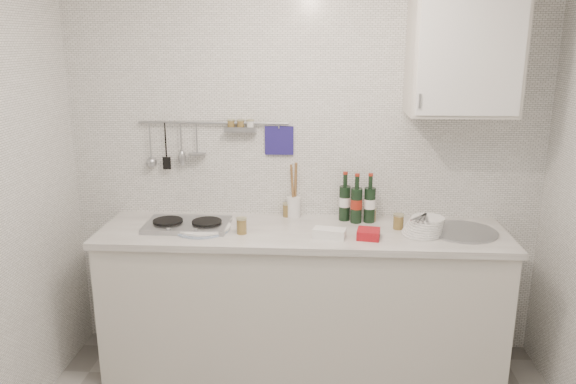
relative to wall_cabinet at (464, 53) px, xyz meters
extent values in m
cube|color=silver|center=(-0.90, 0.18, -0.70)|extent=(3.00, 0.02, 2.50)
cube|color=beige|center=(-0.90, -0.12, -1.51)|extent=(2.40, 0.60, 0.88)
cube|color=silver|center=(-0.90, -0.12, -1.05)|extent=(2.44, 0.64, 0.04)
cube|color=black|center=(-0.90, -0.10, -1.90)|extent=(2.34, 0.52, 0.10)
cube|color=#93969B|center=(-1.60, -0.12, -1.01)|extent=(0.50, 0.32, 0.03)
cylinder|color=black|center=(-1.72, -0.12, -0.99)|extent=(0.18, 0.18, 0.01)
cylinder|color=black|center=(-1.48, -0.12, -0.99)|extent=(0.18, 0.18, 0.01)
cylinder|color=#93969B|center=(0.05, -0.12, -1.02)|extent=(0.40, 0.40, 0.02)
cylinder|color=#93969B|center=(0.05, -0.12, -1.08)|extent=(0.34, 0.34, 0.10)
cylinder|color=#93969B|center=(-1.47, 0.15, -0.43)|extent=(0.95, 0.02, 0.02)
cube|color=navy|center=(-1.06, 0.17, -0.54)|extent=(0.18, 0.02, 0.18)
cube|color=beige|center=(0.00, 0.01, 0.00)|extent=(0.60, 0.35, 0.70)
cube|color=white|center=(0.00, -0.18, 0.00)|extent=(0.56, 0.01, 0.66)
cylinder|color=#93969B|center=(-0.26, -0.19, -0.25)|extent=(0.01, 0.01, 0.08)
cylinder|color=#517AB8|center=(-1.50, -0.17, -1.02)|extent=(0.33, 0.33, 0.01)
cylinder|color=#517AB8|center=(-1.49, -0.16, -1.01)|extent=(0.33, 0.33, 0.01)
cylinder|color=white|center=(-0.20, -0.17, -1.02)|extent=(0.23, 0.23, 0.01)
cylinder|color=white|center=(-0.19, -0.16, -1.01)|extent=(0.23, 0.23, 0.01)
cylinder|color=white|center=(-0.19, -0.16, -1.00)|extent=(0.22, 0.22, 0.01)
cylinder|color=white|center=(-0.18, -0.15, -0.99)|extent=(0.21, 0.21, 0.01)
cylinder|color=white|center=(-0.18, -0.15, -0.97)|extent=(0.21, 0.21, 0.01)
cylinder|color=white|center=(-0.17, -0.15, -0.96)|extent=(0.20, 0.20, 0.01)
cylinder|color=white|center=(-0.17, -0.14, -0.95)|extent=(0.20, 0.20, 0.01)
cylinder|color=white|center=(-0.16, -0.14, -0.94)|extent=(0.19, 0.19, 0.01)
cube|color=white|center=(-0.74, -0.25, -1.00)|extent=(0.20, 0.13, 0.05)
cube|color=red|center=(-0.52, -0.25, -1.00)|extent=(0.14, 0.14, 0.05)
cylinder|color=white|center=(-0.97, 0.13, -0.96)|extent=(0.09, 0.09, 0.13)
cylinder|color=brown|center=(-0.95, 0.13, -0.80)|extent=(0.03, 0.07, 0.26)
cylinder|color=brown|center=(-0.98, 0.14, -0.81)|extent=(0.04, 0.05, 0.24)
cylinder|color=brown|center=(-1.01, 0.13, -0.99)|extent=(0.05, 0.05, 0.08)
cylinder|color=tan|center=(-1.01, 0.13, -0.94)|extent=(0.06, 0.06, 0.01)
cylinder|color=brown|center=(-0.48, 0.07, -0.99)|extent=(0.06, 0.06, 0.07)
cylinder|color=tan|center=(-0.48, 0.07, -0.95)|extent=(0.06, 0.06, 0.01)
cylinder|color=brown|center=(-0.32, -0.07, -0.99)|extent=(0.06, 0.06, 0.08)
cylinder|color=tan|center=(-0.32, -0.07, -0.94)|extent=(0.07, 0.07, 0.01)
cylinder|color=brown|center=(-1.25, -0.22, -0.99)|extent=(0.06, 0.06, 0.09)
cylinder|color=tan|center=(-1.25, -0.22, -0.94)|extent=(0.06, 0.06, 0.01)
camera|label=1|loc=(-0.79, -3.31, 0.08)|focal=35.00mm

